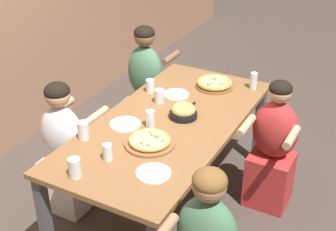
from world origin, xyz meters
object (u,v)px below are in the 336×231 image
Objects in this scene: empty_plate_c at (153,173)px; drinking_glass_c at (108,152)px; pizza_board_main at (214,84)px; skillet_bowl at (183,111)px; drinking_glass_e at (254,82)px; drinking_glass_f at (150,120)px; empty_plate_a at (176,94)px; drinking_glass_a at (83,130)px; diner_far_midleft at (65,153)px; pizza_board_second at (150,141)px; drinking_glass_d at (75,169)px; empty_plate_b at (125,124)px; diner_far_right at (146,89)px; drinking_glass_b at (150,86)px; drinking_glass_g at (159,96)px; diner_near_midright at (272,151)px.

empty_plate_c is 0.35m from drinking_glass_c.
pizza_board_main is 0.60m from skillet_bowl.
drinking_glass_e reaches higher than drinking_glass_f.
drinking_glass_c is (-1.06, -0.04, 0.05)m from empty_plate_a.
drinking_glass_a is 0.12× the size of diner_far_midleft.
empty_plate_c is (-0.29, -0.19, -0.02)m from pizza_board_second.
pizza_board_main is at bearing -8.83° from drinking_glass_d.
empty_plate_a is at bearing 20.10° from empty_plate_c.
drinking_glass_c reaches higher than empty_plate_b.
drinking_glass_a is 1.42m from diner_far_right.
pizza_board_second is at bearing 3.02° from diner_far_midleft.
drinking_glass_g is (-0.14, -0.17, 0.01)m from drinking_glass_b.
empty_plate_a is 0.20m from drinking_glass_g.
diner_far_right is (1.49, 0.60, -0.31)m from drinking_glass_c.
drinking_glass_e is at bearing -17.90° from drinking_glass_c.
drinking_glass_e is at bearing 48.74° from diner_far_midleft.
diner_near_midright reaches higher than drinking_glass_f.
drinking_glass_a is 0.76m from drinking_glass_g.
drinking_glass_a reaches higher than pizza_board_main.
diner_far_midleft is at bearing 46.68° from drinking_glass_d.
drinking_glass_a is (-0.15, 0.45, 0.04)m from pizza_board_second.
drinking_glass_c is at bearing 153.07° from pizza_board_second.
diner_far_right is (0.62, 0.50, -0.31)m from drinking_glass_g.
diner_near_midright is 1.48m from diner_far_right.
drinking_glass_e reaches higher than empty_plate_c.
drinking_glass_a reaches higher than drinking_glass_g.
pizza_board_main is at bearing 0.21° from skillet_bowl.
drinking_glass_g is (0.13, 0.28, 0.01)m from skillet_bowl.
skillet_bowl is at bearing 26.50° from diner_near_midright.
pizza_board_main is 1.48× the size of empty_plate_a.
diner_far_midleft is (0.11, 0.30, -0.35)m from drinking_glass_a.
skillet_bowl is (-0.60, -0.00, 0.02)m from pizza_board_main.
skillet_bowl is at bearing 32.45° from diner_far_midleft.
drinking_glass_a is at bearing 78.19° from empty_plate_c.
empty_plate_b is 0.21× the size of diner_near_midright.
pizza_board_second is 3.02× the size of drinking_glass_c.
empty_plate_a is 1.66× the size of drinking_glass_d.
diner_far_right reaches higher than empty_plate_b.
diner_near_midright is (0.56, -0.78, -0.36)m from drinking_glass_f.
drinking_glass_b is at bearing 59.47° from skillet_bowl.
diner_far_right is at bearing 34.78° from drinking_glass_b.
skillet_bowl is 1.12m from diner_far_right.
drinking_glass_d reaches higher than drinking_glass_g.
empty_plate_a is at bearing 7.72° from drinking_glass_f.
drinking_glass_b is (-0.05, 0.22, 0.04)m from empty_plate_a.
drinking_glass_e reaches higher than empty_plate_b.
drinking_glass_c is 0.81× the size of drinking_glass_e.
diner_far_midleft is at bearing 156.16° from drinking_glass_b.
pizza_board_main is at bearing 54.64° from diner_far_midleft.
pizza_board_second is at bearing 164.46° from drinking_glass_e.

